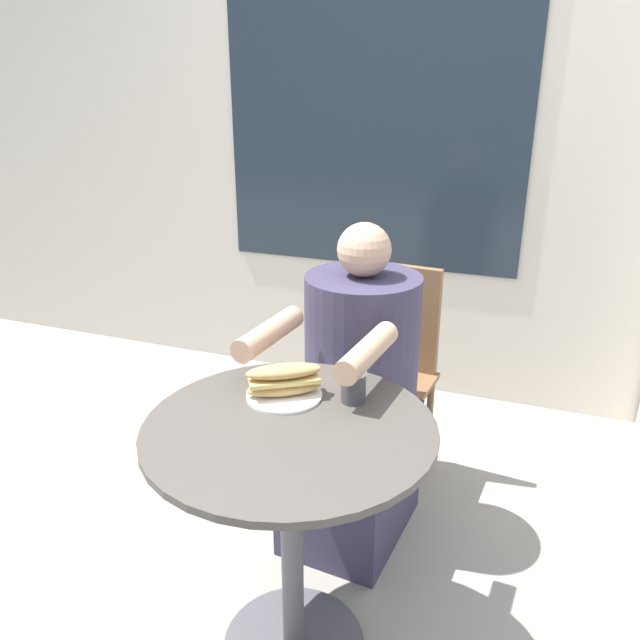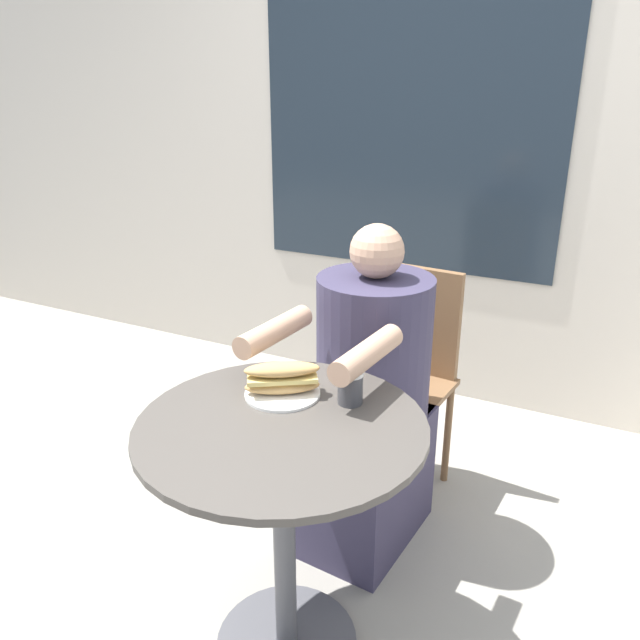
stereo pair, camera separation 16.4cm
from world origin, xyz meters
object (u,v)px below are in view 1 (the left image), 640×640
(cafe_table, at_px, (291,490))
(seated_diner, at_px, (356,410))
(diner_chair, at_px, (386,357))
(sandwich_on_plate, at_px, (284,383))
(drink_cup, at_px, (353,385))

(cafe_table, bearing_deg, seated_diner, 90.35)
(cafe_table, xyz_separation_m, diner_chair, (0.01, 0.92, -0.01))
(seated_diner, xyz_separation_m, sandwich_on_plate, (-0.07, -0.43, 0.29))
(cafe_table, bearing_deg, sandwich_on_plate, 118.88)
(cafe_table, bearing_deg, drink_cup, 57.54)
(cafe_table, distance_m, sandwich_on_plate, 0.28)
(seated_diner, bearing_deg, drink_cup, 111.07)
(seated_diner, relative_size, sandwich_on_plate, 5.39)
(cafe_table, distance_m, diner_chair, 0.92)
(cafe_table, relative_size, drink_cup, 8.01)
(seated_diner, height_order, drink_cup, seated_diner)
(cafe_table, height_order, sandwich_on_plate, sandwich_on_plate)
(diner_chair, height_order, drink_cup, diner_chair)
(cafe_table, xyz_separation_m, seated_diner, (-0.00, 0.56, -0.06))
(seated_diner, height_order, sandwich_on_plate, seated_diner)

